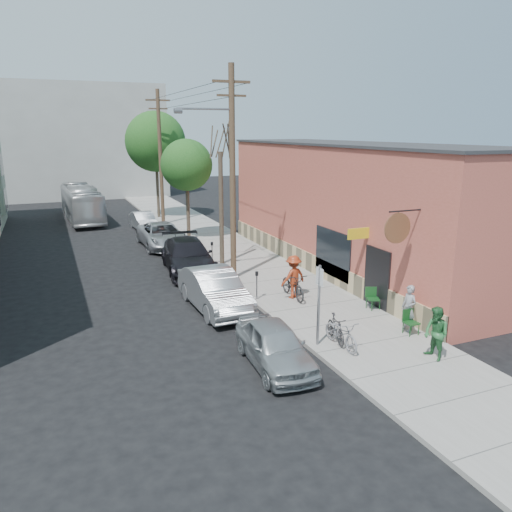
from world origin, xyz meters
name	(u,v)px	position (x,y,z in m)	size (l,w,h in m)	color
ground	(220,324)	(0.00, 0.00, 0.00)	(120.00, 120.00, 0.00)	black
sidewalk	(228,250)	(4.25, 11.00, 0.07)	(4.50, 58.00, 0.15)	gray
cafe_building	(350,207)	(8.99, 4.99, 3.30)	(6.60, 20.20, 6.61)	#B55243
end_cap_building	(78,141)	(-2.00, 42.00, 6.00)	(18.00, 8.00, 12.00)	#A9A8A4
sign_post	(319,297)	(2.35, -3.42, 1.83)	(0.07, 0.45, 2.80)	slate
parking_meter_near	(257,281)	(2.25, 1.69, 0.98)	(0.14, 0.14, 1.24)	slate
parking_meter_far	(212,249)	(2.25, 7.92, 0.98)	(0.14, 0.14, 1.24)	slate
utility_pole_near	(231,170)	(2.39, 5.11, 5.41)	(3.57, 0.28, 10.00)	#503A28
utility_pole_far	(160,156)	(2.45, 20.93, 5.34)	(1.80, 0.28, 10.00)	#503A28
tree_bare	(221,209)	(2.80, 7.89, 3.15)	(0.24, 0.24, 6.00)	#44392C
tree_leafy_mid	(187,165)	(2.80, 14.73, 5.02)	(3.34, 3.34, 6.56)	#44392C
tree_leafy_far	(155,142)	(2.80, 24.22, 6.30)	(4.87, 4.87, 8.60)	#44392C
patio_chair_a	(373,299)	(6.16, -1.25, 0.59)	(0.50, 0.50, 0.88)	#124017
patio_chair_b	(411,323)	(5.86, -3.93, 0.59)	(0.50, 0.50, 0.88)	#124017
patron_grey	(409,308)	(6.01, -3.58, 1.00)	(0.62, 0.41, 1.70)	gray
patron_green	(436,334)	(5.23, -5.83, 1.02)	(0.84, 0.66, 1.73)	#286533
cyclist	(293,277)	(3.79, 1.27, 1.09)	(1.22, 0.70, 1.89)	maroon
cyclist_bike	(293,285)	(3.79, 1.27, 0.71)	(0.75, 2.14, 1.13)	black
parked_bike_a	(336,328)	(3.05, -3.44, 0.62)	(0.44, 1.57, 0.94)	black
parked_bike_b	(341,333)	(2.98, -3.89, 0.64)	(0.65, 1.86, 0.98)	slate
car_0	(275,345)	(0.46, -4.03, 0.70)	(1.65, 4.09, 1.39)	#A7ACAE
car_1	(215,290)	(0.33, 1.62, 0.83)	(1.75, 5.02, 1.65)	#9B9FA3
car_2	(188,256)	(0.80, 7.53, 0.84)	(2.36, 5.80, 1.68)	black
car_3	(162,235)	(0.80, 13.66, 0.76)	(2.53, 5.48, 1.52)	#A3A6AB
car_4	(144,221)	(0.73, 19.74, 0.66)	(1.39, 3.99, 1.32)	#999CA1
bus	(82,203)	(-3.17, 25.77, 1.40)	(2.36, 10.09, 2.81)	silver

